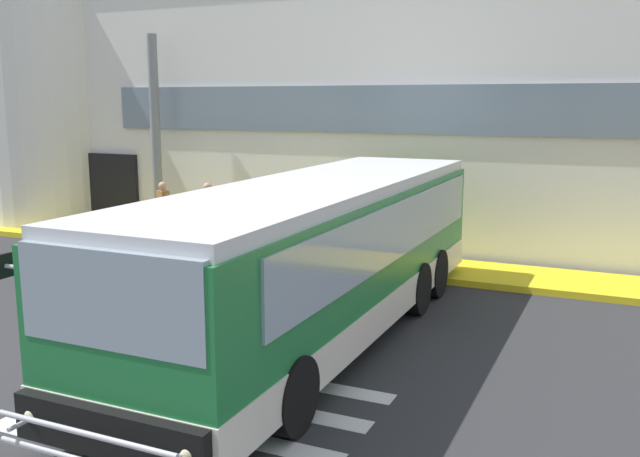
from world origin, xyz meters
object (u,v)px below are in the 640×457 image
(passenger_near_column, at_px, (163,209))
(bus_main_foreground, at_px, (318,262))
(safety_bollard_yellow, at_px, (303,253))
(entry_support_column, at_px, (156,136))
(passenger_at_curb_edge, at_px, (230,213))
(passenger_by_doorway, at_px, (208,210))

(passenger_near_column, bearing_deg, bus_main_foreground, -35.82)
(passenger_near_column, relative_size, safety_bollard_yellow, 1.86)
(entry_support_column, relative_size, passenger_at_curb_edge, 3.41)
(bus_main_foreground, xyz_separation_m, passenger_at_curb_edge, (-4.84, 5.03, -0.22))
(passenger_at_curb_edge, height_order, safety_bollard_yellow, passenger_at_curb_edge)
(bus_main_foreground, relative_size, passenger_at_curb_edge, 6.48)
(passenger_near_column, distance_m, safety_bollard_yellow, 4.88)
(passenger_at_curb_edge, relative_size, safety_bollard_yellow, 1.86)
(entry_support_column, distance_m, passenger_by_doorway, 2.84)
(passenger_at_curb_edge, bearing_deg, safety_bollard_yellow, -20.05)
(bus_main_foreground, height_order, passenger_at_curb_edge, bus_main_foreground)
(passenger_by_doorway, distance_m, passenger_at_curb_edge, 1.00)
(passenger_by_doorway, bearing_deg, passenger_near_column, -164.28)
(safety_bollard_yellow, bearing_deg, passenger_by_doorway, 159.47)
(passenger_by_doorway, xyz_separation_m, safety_bollard_yellow, (3.51, -1.31, -0.63))
(entry_support_column, height_order, passenger_near_column, entry_support_column)
(entry_support_column, distance_m, passenger_near_column, 2.24)
(entry_support_column, bearing_deg, passenger_near_column, -46.21)
(entry_support_column, xyz_separation_m, passenger_at_curb_edge, (2.97, -0.86, -1.89))
(bus_main_foreground, distance_m, passenger_at_curb_edge, 6.98)
(bus_main_foreground, bearing_deg, passenger_at_curb_edge, 133.89)
(entry_support_column, relative_size, passenger_near_column, 3.41)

